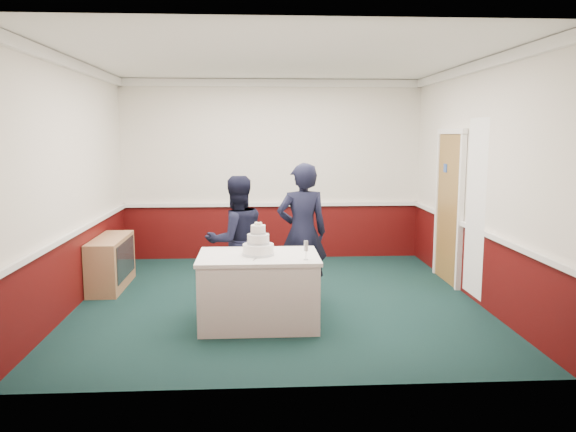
{
  "coord_description": "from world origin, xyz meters",
  "views": [
    {
      "loc": [
        -0.29,
        -6.94,
        2.11
      ],
      "look_at": [
        0.12,
        -0.1,
        1.1
      ],
      "focal_mm": 35.0,
      "sensor_mm": 36.0,
      "label": 1
    }
  ],
  "objects": [
    {
      "name": "champagne_flute",
      "position": [
        0.24,
        -1.18,
        0.93
      ],
      "size": [
        0.05,
        0.05,
        0.21
      ],
      "color": "silver",
      "rests_on": "cake_table"
    },
    {
      "name": "wedding_cake",
      "position": [
        -0.26,
        -0.9,
        0.9
      ],
      "size": [
        0.35,
        0.35,
        0.36
      ],
      "color": "white",
      "rests_on": "cake_table"
    },
    {
      "name": "room_shell",
      "position": [
        0.08,
        0.61,
        1.97
      ],
      "size": [
        5.0,
        5.0,
        3.0
      ],
      "color": "silver",
      "rests_on": "ground"
    },
    {
      "name": "person_woman",
      "position": [
        0.3,
        -0.06,
        0.88
      ],
      "size": [
        0.69,
        0.5,
        1.75
      ],
      "primitive_type": "imported",
      "rotation": [
        0.0,
        0.0,
        3.27
      ],
      "color": "black",
      "rests_on": "ground"
    },
    {
      "name": "person_man",
      "position": [
        -0.52,
        -0.12,
        0.8
      ],
      "size": [
        0.95,
        0.85,
        1.6
      ],
      "primitive_type": "imported",
      "rotation": [
        0.0,
        0.0,
        3.52
      ],
      "color": "black",
      "rests_on": "ground"
    },
    {
      "name": "cake_table",
      "position": [
        -0.26,
        -0.9,
        0.4
      ],
      "size": [
        1.32,
        0.92,
        0.79
      ],
      "color": "white",
      "rests_on": "ground"
    },
    {
      "name": "cake_knife",
      "position": [
        -0.29,
        -1.1,
        0.79
      ],
      "size": [
        0.07,
        0.22,
        0.0
      ],
      "primitive_type": "cube",
      "rotation": [
        0.0,
        0.0,
        -0.25
      ],
      "color": "silver",
      "rests_on": "cake_table"
    },
    {
      "name": "ground",
      "position": [
        0.0,
        0.0,
        0.0
      ],
      "size": [
        5.0,
        5.0,
        0.0
      ],
      "primitive_type": "plane",
      "color": "black",
      "rests_on": "ground"
    },
    {
      "name": "sideboard",
      "position": [
        -2.28,
        0.73,
        0.35
      ],
      "size": [
        0.41,
        1.2,
        0.7
      ],
      "color": "tan",
      "rests_on": "ground"
    }
  ]
}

